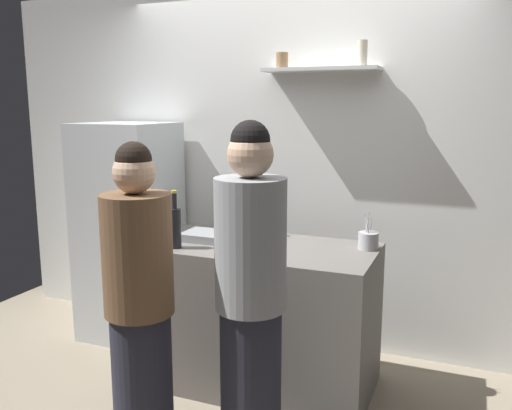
{
  "coord_description": "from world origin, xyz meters",
  "views": [
    {
      "loc": [
        1.21,
        -2.47,
        1.74
      ],
      "look_at": [
        0.01,
        0.49,
        1.15
      ],
      "focal_mm": 37.89,
      "sensor_mm": 36.0,
      "label": 1
    }
  ],
  "objects_px": {
    "refrigerator": "(129,231)",
    "person_grey_hoodie": "(251,300)",
    "water_bottle_plastic": "(231,215)",
    "baking_pan": "(210,236)",
    "wine_bottle_green_glass": "(252,218)",
    "utensil_holder": "(368,241)",
    "person_brown_jacket": "(140,307)",
    "wine_bottle_dark_glass": "(175,226)"
  },
  "relations": [
    {
      "from": "refrigerator",
      "to": "person_grey_hoodie",
      "type": "bearing_deg",
      "value": -36.59
    },
    {
      "from": "wine_bottle_dark_glass",
      "to": "person_grey_hoodie",
      "type": "height_order",
      "value": "person_grey_hoodie"
    },
    {
      "from": "wine_bottle_green_glass",
      "to": "person_grey_hoodie",
      "type": "distance_m",
      "value": 1.02
    },
    {
      "from": "baking_pan",
      "to": "person_grey_hoodie",
      "type": "relative_size",
      "value": 0.2
    },
    {
      "from": "utensil_holder",
      "to": "water_bottle_plastic",
      "type": "height_order",
      "value": "water_bottle_plastic"
    },
    {
      "from": "refrigerator",
      "to": "water_bottle_plastic",
      "type": "xyz_separation_m",
      "value": [
        0.88,
        -0.07,
        0.2
      ]
    },
    {
      "from": "person_grey_hoodie",
      "to": "person_brown_jacket",
      "type": "relative_size",
      "value": 1.06
    },
    {
      "from": "water_bottle_plastic",
      "to": "person_grey_hoodie",
      "type": "bearing_deg",
      "value": -60.69
    },
    {
      "from": "utensil_holder",
      "to": "person_grey_hoodie",
      "type": "bearing_deg",
      "value": -114.21
    },
    {
      "from": "water_bottle_plastic",
      "to": "person_grey_hoodie",
      "type": "distance_m",
      "value": 1.15
    },
    {
      "from": "utensil_holder",
      "to": "person_grey_hoodie",
      "type": "relative_size",
      "value": 0.13
    },
    {
      "from": "wine_bottle_dark_glass",
      "to": "water_bottle_plastic",
      "type": "bearing_deg",
      "value": 76.43
    },
    {
      "from": "refrigerator",
      "to": "person_grey_hoodie",
      "type": "xyz_separation_m",
      "value": [
        1.44,
        -1.07,
        0.02
      ]
    },
    {
      "from": "person_grey_hoodie",
      "to": "utensil_holder",
      "type": "bearing_deg",
      "value": 107.74
    },
    {
      "from": "utensil_holder",
      "to": "wine_bottle_dark_glass",
      "type": "xyz_separation_m",
      "value": [
        -1.08,
        -0.4,
        0.08
      ]
    },
    {
      "from": "water_bottle_plastic",
      "to": "baking_pan",
      "type": "bearing_deg",
      "value": -93.15
    },
    {
      "from": "person_brown_jacket",
      "to": "utensil_holder",
      "type": "bearing_deg",
      "value": -71.4
    },
    {
      "from": "baking_pan",
      "to": "person_grey_hoodie",
      "type": "height_order",
      "value": "person_grey_hoodie"
    },
    {
      "from": "person_brown_jacket",
      "to": "wine_bottle_green_glass",
      "type": "bearing_deg",
      "value": -37.63
    },
    {
      "from": "refrigerator",
      "to": "baking_pan",
      "type": "height_order",
      "value": "refrigerator"
    },
    {
      "from": "utensil_holder",
      "to": "person_brown_jacket",
      "type": "height_order",
      "value": "person_brown_jacket"
    },
    {
      "from": "utensil_holder",
      "to": "wine_bottle_green_glass",
      "type": "bearing_deg",
      "value": 176.09
    },
    {
      "from": "wine_bottle_dark_glass",
      "to": "person_brown_jacket",
      "type": "bearing_deg",
      "value": -75.62
    },
    {
      "from": "utensil_holder",
      "to": "baking_pan",
      "type": "bearing_deg",
      "value": -170.58
    },
    {
      "from": "person_grey_hoodie",
      "to": "wine_bottle_green_glass",
      "type": "bearing_deg",
      "value": 153.85
    },
    {
      "from": "refrigerator",
      "to": "person_brown_jacket",
      "type": "distance_m",
      "value": 1.52
    },
    {
      "from": "wine_bottle_dark_glass",
      "to": "wine_bottle_green_glass",
      "type": "height_order",
      "value": "wine_bottle_dark_glass"
    },
    {
      "from": "refrigerator",
      "to": "wine_bottle_green_glass",
      "type": "height_order",
      "value": "refrigerator"
    },
    {
      "from": "person_brown_jacket",
      "to": "person_grey_hoodie",
      "type": "bearing_deg",
      "value": -103.38
    },
    {
      "from": "refrigerator",
      "to": "wine_bottle_dark_glass",
      "type": "bearing_deg",
      "value": -38.33
    },
    {
      "from": "baking_pan",
      "to": "utensil_holder",
      "type": "distance_m",
      "value": 0.98
    },
    {
      "from": "person_brown_jacket",
      "to": "refrigerator",
      "type": "bearing_deg",
      "value": 7.14
    },
    {
      "from": "wine_bottle_green_glass",
      "to": "person_grey_hoodie",
      "type": "xyz_separation_m",
      "value": [
        0.37,
        -0.93,
        -0.19
      ]
    },
    {
      "from": "refrigerator",
      "to": "wine_bottle_green_glass",
      "type": "bearing_deg",
      "value": -7.42
    },
    {
      "from": "wine_bottle_green_glass",
      "to": "utensil_holder",
      "type": "bearing_deg",
      "value": -3.91
    },
    {
      "from": "refrigerator",
      "to": "water_bottle_plastic",
      "type": "distance_m",
      "value": 0.9
    },
    {
      "from": "baking_pan",
      "to": "wine_bottle_dark_glass",
      "type": "height_order",
      "value": "wine_bottle_dark_glass"
    },
    {
      "from": "baking_pan",
      "to": "wine_bottle_dark_glass",
      "type": "distance_m",
      "value": 0.29
    },
    {
      "from": "utensil_holder",
      "to": "wine_bottle_dark_glass",
      "type": "bearing_deg",
      "value": -159.51
    },
    {
      "from": "refrigerator",
      "to": "utensil_holder",
      "type": "relative_size",
      "value": 7.42
    },
    {
      "from": "wine_bottle_green_glass",
      "to": "water_bottle_plastic",
      "type": "relative_size",
      "value": 1.25
    },
    {
      "from": "utensil_holder",
      "to": "wine_bottle_green_glass",
      "type": "relative_size",
      "value": 0.71
    }
  ]
}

